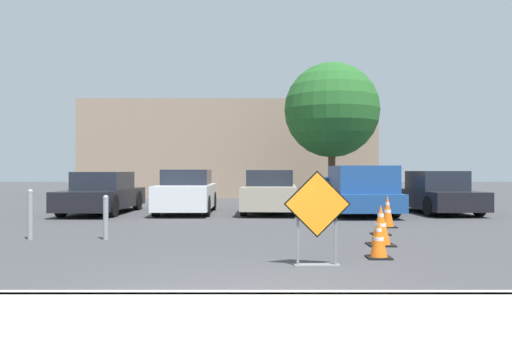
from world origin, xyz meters
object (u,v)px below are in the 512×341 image
Objects in this scene: traffic_cone_third at (382,222)px; bollard_second at (32,213)px; road_closed_sign at (318,213)px; parked_car_second at (188,193)px; traffic_cone_nearest at (380,240)px; traffic_cone_second at (382,225)px; parked_car_third at (271,192)px; parked_car_fourth at (438,194)px; traffic_cone_fourth at (389,212)px; bollard_nearest at (107,216)px; pickup_truck at (357,192)px; parked_car_nearest at (104,194)px.

bollard_second is at bearing -173.90° from traffic_cone_third.
parked_car_second reaches higher than road_closed_sign.
road_closed_sign is at bearing -117.08° from traffic_cone_third.
traffic_cone_nearest is 0.60× the size of bollard_second.
road_closed_sign is 6.39m from bollard_second.
traffic_cone_second is 7.87m from parked_car_third.
traffic_cone_nearest is at bearing 61.60° from parked_car_fourth.
traffic_cone_fourth is 6.92m from bollard_nearest.
parked_car_second is at bearing -3.60° from pickup_truck.
parked_car_second reaches higher than parked_car_third.
traffic_cone_nearest is 3.13m from traffic_cone_third.
parked_car_third reaches higher than traffic_cone_nearest.
pickup_truck reaches higher than traffic_cone_second.
road_closed_sign is 1.76× the size of traffic_cone_fourth.
pickup_truck is 5.96× the size of bollard_nearest.
parked_car_fourth reaches higher than traffic_cone_third.
traffic_cone_third is (0.40, 1.61, -0.09)m from traffic_cone_second.
bollard_nearest is at bearing 65.25° from parked_car_third.
pickup_truck reaches higher than road_closed_sign.
traffic_cone_third is 1.56m from traffic_cone_fourth.
traffic_cone_nearest is at bearing -104.61° from traffic_cone_third.
parked_car_fourth is 3.93× the size of bollard_second.
bollard_nearest is (-4.10, 2.90, -0.31)m from road_closed_sign.
road_closed_sign reaches higher than parked_car_fourth.
road_closed_sign is 0.26× the size of pickup_truck.
pickup_truck is 10.28m from bollard_second.
bollard_nearest is (-3.67, -6.82, -0.20)m from parked_car_third.
parked_car_fourth is (4.19, 8.83, 0.34)m from traffic_cone_nearest.
traffic_cone_fourth is 5.21m from parked_car_fourth.
traffic_cone_fourth is (1.33, 4.48, 0.09)m from traffic_cone_nearest.
bollard_nearest reaches higher than traffic_cone_fourth.
parked_car_third is at bearing -174.56° from parked_car_second.
parked_car_second is at bearing -177.84° from parked_car_nearest.
parked_car_third is at bearing -11.74° from pickup_truck.
parked_car_third reaches higher than traffic_cone_third.
bollard_second is at bearing 69.53° from parked_car_second.
traffic_cone_fourth is at bearing 64.74° from road_closed_sign.
parked_car_nearest is 11.47m from parked_car_fourth.
bollard_nearest is (-5.60, 0.80, 0.11)m from traffic_cone_second.
traffic_cone_third is 0.15× the size of parked_car_fourth.
traffic_cone_second is at bearing 81.22° from pickup_truck.
bollard_nearest reaches higher than traffic_cone_nearest.
parked_car_third is (-2.33, 6.01, 0.39)m from traffic_cone_third.
road_closed_sign is at bearing 108.88° from parked_car_second.
parked_car_third reaches higher than parked_car_fourth.
parked_car_nearest is at bearing 136.38° from traffic_cone_second.
parked_car_third reaches higher than road_closed_sign.
parked_car_fourth is 4.45× the size of bollard_nearest.
parked_car_fourth is (11.47, 0.11, -0.00)m from parked_car_nearest.
traffic_cone_second is at bearing 107.72° from parked_car_third.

